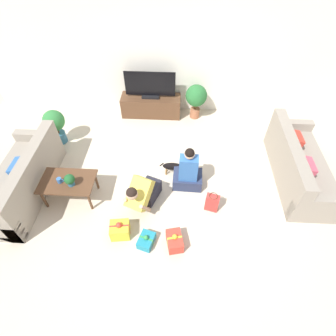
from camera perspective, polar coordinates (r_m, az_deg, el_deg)
name	(u,v)px	position (r m, az deg, el deg)	size (l,w,h in m)	color
ground_plane	(163,191)	(4.77, -1.04, -5.12)	(16.00, 16.00, 0.00)	beige
wall_back	(171,56)	(6.06, 0.61, 23.23)	(8.40, 0.06, 2.60)	white
sofa_left	(23,180)	(5.21, -29.07, -2.38)	(0.82, 2.02, 0.84)	gray
sofa_right	(298,166)	(5.33, 26.44, 0.41)	(0.82, 2.02, 0.84)	gray
coffee_table	(68,183)	(4.70, -20.97, -3.04)	(0.90, 0.57, 0.45)	brown
tv_console	(151,106)	(6.35, -3.68, 13.38)	(1.37, 0.45, 0.47)	brown
tv	(150,86)	(6.09, -3.92, 17.32)	(1.12, 0.20, 0.61)	black
potted_plant_back_right	(196,97)	(6.12, 6.14, 15.07)	(0.48, 0.48, 0.81)	#A36042
potted_plant_corner_left	(55,124)	(5.87, -23.41, 8.86)	(0.43, 0.43, 0.77)	#336B84
person_kneeling	(143,193)	(4.35, -5.49, -5.42)	(0.58, 0.84, 0.78)	#23232D
person_sitting	(188,173)	(4.64, 4.37, -1.05)	(0.53, 0.49, 0.93)	#283351
dog	(175,166)	(4.91, 1.58, 0.34)	(0.55, 0.14, 0.29)	black
gift_box_a	(120,230)	(4.26, -10.42, -13.10)	(0.33, 0.29, 0.32)	yellow
gift_box_b	(146,240)	(4.19, -4.74, -15.45)	(0.29, 0.34, 0.21)	teal
gift_box_c	(175,241)	(4.13, 1.44, -15.58)	(0.29, 0.37, 0.28)	red
gift_bag_a	(212,203)	(4.48, 9.56, -7.43)	(0.24, 0.17, 0.37)	red
mug	(60,180)	(4.65, -22.54, -2.49)	(0.12, 0.08, 0.09)	#386BAD
tabletop_plant	(70,180)	(4.49, -20.63, -2.43)	(0.17, 0.17, 0.22)	#336B84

